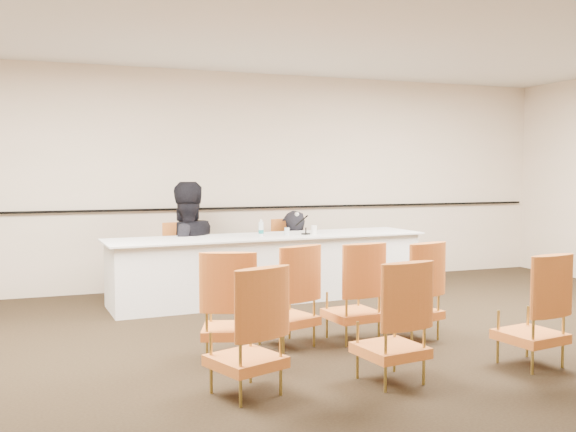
{
  "coord_description": "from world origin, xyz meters",
  "views": [
    {
      "loc": [
        -2.43,
        -4.75,
        1.62
      ],
      "look_at": [
        0.28,
        2.6,
        1.07
      ],
      "focal_mm": 40.0,
      "sensor_mm": 36.0,
      "label": 1
    }
  ],
  "objects_px": {
    "aud_chair_front_mid": "(353,291)",
    "aud_chair_front_right": "(411,290)",
    "panelist_main_chair": "(293,254)",
    "panelist_second": "(185,259)",
    "panelist_second_chair": "(185,260)",
    "aud_chair_back_right": "(531,309)",
    "aud_chair_front_left": "(230,304)",
    "panelist_main": "(293,270)",
    "panel_table": "(269,267)",
    "aud_chair_back_mid": "(391,321)",
    "microphone": "(306,223)",
    "coffee_cup": "(314,230)",
    "aud_chair_extra": "(287,295)",
    "water_bottle": "(261,228)",
    "aud_chair_back_left": "(246,330)",
    "drinking_glass": "(287,231)"
  },
  "relations": [
    {
      "from": "aud_chair_front_mid",
      "to": "aud_chair_front_right",
      "type": "bearing_deg",
      "value": -22.06
    },
    {
      "from": "panelist_main_chair",
      "to": "aud_chair_front_mid",
      "type": "relative_size",
      "value": 1.0
    },
    {
      "from": "panelist_second",
      "to": "aud_chair_front_right",
      "type": "distance_m",
      "value": 3.26
    },
    {
      "from": "panelist_second_chair",
      "to": "aud_chair_back_right",
      "type": "height_order",
      "value": "same"
    },
    {
      "from": "aud_chair_front_left",
      "to": "panelist_main",
      "type": "bearing_deg",
      "value": 78.72
    },
    {
      "from": "panelist_main",
      "to": "aud_chair_front_right",
      "type": "xyz_separation_m",
      "value": [
        0.13,
        -2.92,
        0.23
      ]
    },
    {
      "from": "panel_table",
      "to": "aud_chair_back_mid",
      "type": "distance_m",
      "value": 3.34
    },
    {
      "from": "panel_table",
      "to": "aud_chair_front_left",
      "type": "height_order",
      "value": "aud_chair_front_left"
    },
    {
      "from": "panelist_second",
      "to": "microphone",
      "type": "relative_size",
      "value": 6.87
    },
    {
      "from": "panelist_main",
      "to": "panelist_main_chair",
      "type": "height_order",
      "value": "panelist_main"
    },
    {
      "from": "coffee_cup",
      "to": "aud_chair_back_mid",
      "type": "height_order",
      "value": "aud_chair_back_mid"
    },
    {
      "from": "panelist_main_chair",
      "to": "aud_chair_front_left",
      "type": "height_order",
      "value": "same"
    },
    {
      "from": "panelist_main_chair",
      "to": "aud_chair_back_right",
      "type": "xyz_separation_m",
      "value": [
        0.61,
        -4.0,
        0.0
      ]
    },
    {
      "from": "aud_chair_front_left",
      "to": "aud_chair_front_right",
      "type": "xyz_separation_m",
      "value": [
        1.81,
        0.04,
        0.0
      ]
    },
    {
      "from": "aud_chair_front_right",
      "to": "aud_chair_extra",
      "type": "xyz_separation_m",
      "value": [
        -1.21,
        0.18,
        0.0
      ]
    },
    {
      "from": "panelist_second_chair",
      "to": "microphone",
      "type": "height_order",
      "value": "microphone"
    },
    {
      "from": "panelist_second",
      "to": "water_bottle",
      "type": "relative_size",
      "value": 9.38
    },
    {
      "from": "panelist_main",
      "to": "aud_chair_back_mid",
      "type": "distance_m",
      "value": 4.03
    },
    {
      "from": "panelist_second",
      "to": "aud_chair_back_left",
      "type": "height_order",
      "value": "panelist_second"
    },
    {
      "from": "panelist_second",
      "to": "coffee_cup",
      "type": "distance_m",
      "value": 1.7
    },
    {
      "from": "aud_chair_back_mid",
      "to": "microphone",
      "type": "bearing_deg",
      "value": 71.43
    },
    {
      "from": "aud_chair_back_mid",
      "to": "panelist_main",
      "type": "bearing_deg",
      "value": 72.06
    },
    {
      "from": "panel_table",
      "to": "panelist_second_chair",
      "type": "relative_size",
      "value": 4.26
    },
    {
      "from": "panel_table",
      "to": "aud_chair_back_right",
      "type": "height_order",
      "value": "aud_chair_back_right"
    },
    {
      "from": "microphone",
      "to": "aud_chair_back_mid",
      "type": "relative_size",
      "value": 0.3
    },
    {
      "from": "panelist_second_chair",
      "to": "aud_chair_front_right",
      "type": "bearing_deg",
      "value": -63.38
    },
    {
      "from": "aud_chair_front_left",
      "to": "aud_chair_back_mid",
      "type": "distance_m",
      "value": 1.42
    },
    {
      "from": "aud_chair_back_right",
      "to": "aud_chair_extra",
      "type": "relative_size",
      "value": 1.0
    },
    {
      "from": "panelist_second",
      "to": "water_bottle",
      "type": "bearing_deg",
      "value": 128.63
    },
    {
      "from": "aud_chair_front_mid",
      "to": "aud_chair_back_mid",
      "type": "xyz_separation_m",
      "value": [
        -0.26,
        -1.2,
        0.0
      ]
    },
    {
      "from": "microphone",
      "to": "drinking_glass",
      "type": "xyz_separation_m",
      "value": [
        -0.25,
        0.01,
        -0.09
      ]
    },
    {
      "from": "aud_chair_front_mid",
      "to": "aud_chair_front_left",
      "type": "bearing_deg",
      "value": -177.45
    },
    {
      "from": "microphone",
      "to": "drinking_glass",
      "type": "distance_m",
      "value": 0.27
    },
    {
      "from": "panelist_second_chair",
      "to": "aud_chair_extra",
      "type": "distance_m",
      "value": 2.67
    },
    {
      "from": "panelist_second_chair",
      "to": "drinking_glass",
      "type": "relative_size",
      "value": 9.5
    },
    {
      "from": "aud_chair_back_left",
      "to": "aud_chair_extra",
      "type": "relative_size",
      "value": 1.0
    },
    {
      "from": "aud_chair_back_right",
      "to": "panelist_second_chair",
      "type": "bearing_deg",
      "value": 110.01
    },
    {
      "from": "drinking_glass",
      "to": "aud_chair_front_mid",
      "type": "height_order",
      "value": "aud_chair_front_mid"
    },
    {
      "from": "aud_chair_back_mid",
      "to": "panelist_main_chair",
      "type": "bearing_deg",
      "value": 72.06
    },
    {
      "from": "panelist_main",
      "to": "microphone",
      "type": "xyz_separation_m",
      "value": [
        -0.09,
        -0.71,
        0.71
      ]
    },
    {
      "from": "panelist_main",
      "to": "aud_chair_front_right",
      "type": "distance_m",
      "value": 2.93
    },
    {
      "from": "water_bottle",
      "to": "aud_chair_front_right",
      "type": "distance_m",
      "value": 2.38
    },
    {
      "from": "panel_table",
      "to": "aud_chair_front_mid",
      "type": "distance_m",
      "value": 2.14
    },
    {
      "from": "water_bottle",
      "to": "coffee_cup",
      "type": "relative_size",
      "value": 1.82
    },
    {
      "from": "microphone",
      "to": "aud_chair_front_right",
      "type": "bearing_deg",
      "value": -111.05
    },
    {
      "from": "aud_chair_front_right",
      "to": "aud_chair_back_left",
      "type": "bearing_deg",
      "value": -169.96
    },
    {
      "from": "aud_chair_extra",
      "to": "panel_table",
      "type": "bearing_deg",
      "value": 57.25
    },
    {
      "from": "aud_chair_front_right",
      "to": "aud_chair_back_mid",
      "type": "distance_m",
      "value": 1.32
    },
    {
      "from": "panelist_main_chair",
      "to": "panel_table",
      "type": "bearing_deg",
      "value": -135.02
    },
    {
      "from": "panelist_main",
      "to": "coffee_cup",
      "type": "distance_m",
      "value": 0.95
    }
  ]
}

